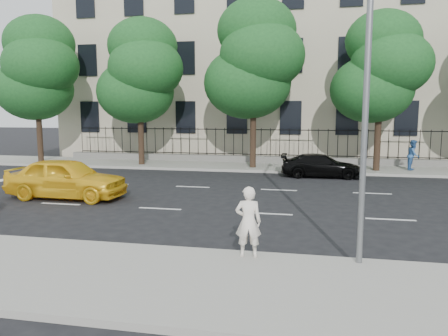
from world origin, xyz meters
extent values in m
plane|color=black|center=(0.00, 0.00, 0.00)|extent=(120.00, 120.00, 0.00)
cube|color=gray|center=(0.00, -4.00, 0.07)|extent=(60.00, 4.00, 0.15)
cube|color=gray|center=(0.00, 14.00, 0.07)|extent=(60.00, 4.00, 0.15)
cube|color=beige|center=(0.00, 23.00, 9.00)|extent=(34.00, 12.00, 18.00)
cube|color=slate|center=(0.00, 15.70, 0.35)|extent=(30.00, 0.50, 0.40)
cube|color=black|center=(0.00, 15.70, 0.65)|extent=(28.80, 0.05, 0.05)
cube|color=black|center=(0.00, 15.70, 2.25)|extent=(28.80, 0.05, 0.05)
cylinder|color=slate|center=(2.50, -2.30, 4.15)|extent=(0.14, 0.14, 8.00)
cylinder|color=#382619|center=(-16.00, 13.20, 1.72)|extent=(0.36, 0.36, 3.15)
ellipsoid|color=#184A1D|center=(-16.40, 13.50, 4.86)|extent=(4.94, 4.94, 4.06)
ellipsoid|color=#184A1D|center=(-15.50, 13.00, 6.29)|extent=(4.68, 4.68, 3.85)
ellipsoid|color=#184A1D|center=(-15.90, 13.60, 7.72)|extent=(4.42, 4.42, 3.64)
cylinder|color=#382619|center=(-9.00, 13.20, 1.64)|extent=(0.36, 0.36, 2.97)
ellipsoid|color=#184A1D|center=(-9.40, 13.50, 4.62)|extent=(4.75, 4.75, 3.90)
ellipsoid|color=#184A1D|center=(-8.50, 13.00, 6.00)|extent=(4.50, 4.50, 3.70)
ellipsoid|color=#184A1D|center=(-8.90, 13.60, 7.38)|extent=(4.25, 4.25, 3.50)
cylinder|color=#382619|center=(-2.00, 13.20, 1.81)|extent=(0.36, 0.36, 3.32)
ellipsoid|color=#184A1D|center=(-2.40, 13.50, 5.09)|extent=(5.13, 5.13, 4.21)
ellipsoid|color=#184A1D|center=(-1.50, 13.00, 6.58)|extent=(4.86, 4.86, 4.00)
ellipsoid|color=#184A1D|center=(-1.90, 13.60, 8.06)|extent=(4.59, 4.59, 3.78)
cylinder|color=#382619|center=(5.00, 13.20, 1.69)|extent=(0.36, 0.36, 3.08)
ellipsoid|color=#184A1D|center=(4.60, 13.50, 4.67)|extent=(4.56, 4.56, 3.74)
ellipsoid|color=#184A1D|center=(5.50, 13.00, 5.99)|extent=(4.32, 4.32, 3.55)
ellipsoid|color=#184A1D|center=(5.10, 13.60, 7.31)|extent=(4.08, 4.08, 3.36)
imported|color=yellow|center=(-8.34, 3.53, 0.83)|extent=(4.89, 2.03, 1.66)
imported|color=black|center=(1.92, 11.16, 0.61)|extent=(4.26, 1.82, 1.23)
imported|color=white|center=(-0.05, -2.40, 1.00)|extent=(0.66, 0.48, 1.70)
imported|color=#325D9A|center=(7.05, 13.79, 1.01)|extent=(0.91, 1.01, 1.72)
camera|label=1|loc=(1.34, -12.33, 3.67)|focal=35.00mm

